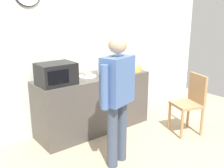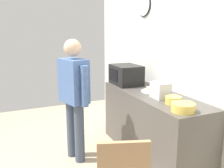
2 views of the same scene
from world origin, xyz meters
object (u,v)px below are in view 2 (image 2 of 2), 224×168
(sandwich_plate, at_px, (151,90))
(fork_utensil, at_px, (174,98))
(microwave, at_px, (126,75))
(person_standing, at_px, (74,92))
(cereal_bowl, at_px, (183,107))
(spoon_utensil, at_px, (187,102))
(salad_bowl, at_px, (173,100))
(toaster, at_px, (160,90))

(sandwich_plate, height_order, fork_utensil, sandwich_plate)
(microwave, bearing_deg, person_standing, -70.42)
(cereal_bowl, bearing_deg, microwave, 177.83)
(spoon_utensil, relative_size, person_standing, 0.10)
(sandwich_plate, relative_size, cereal_bowl, 1.11)
(cereal_bowl, relative_size, spoon_utensil, 1.47)
(salad_bowl, bearing_deg, cereal_bowl, -16.76)
(fork_utensil, height_order, spoon_utensil, same)
(salad_bowl, bearing_deg, sandwich_plate, 172.46)
(salad_bowl, distance_m, cereal_bowl, 0.27)
(sandwich_plate, height_order, toaster, toaster)
(cereal_bowl, height_order, fork_utensil, cereal_bowl)
(salad_bowl, relative_size, fork_utensil, 1.12)
(sandwich_plate, xyz_separation_m, spoon_utensil, (0.60, 0.11, -0.01))
(toaster, relative_size, fork_utensil, 1.29)
(sandwich_plate, distance_m, toaster, 0.33)
(person_standing, bearing_deg, toaster, 59.72)
(cereal_bowl, height_order, spoon_utensil, cereal_bowl)
(microwave, height_order, toaster, microwave)
(spoon_utensil, height_order, person_standing, person_standing)
(fork_utensil, xyz_separation_m, person_standing, (-0.64, -1.11, 0.05))
(sandwich_plate, bearing_deg, toaster, -13.34)
(microwave, height_order, person_standing, person_standing)
(salad_bowl, height_order, cereal_bowl, cereal_bowl)
(microwave, height_order, cereal_bowl, microwave)
(microwave, xyz_separation_m, person_standing, (0.33, -0.93, -0.10))
(cereal_bowl, distance_m, spoon_utensil, 0.36)
(salad_bowl, bearing_deg, toaster, 179.44)
(salad_bowl, height_order, spoon_utensil, salad_bowl)
(toaster, bearing_deg, fork_utensil, 61.09)
(sandwich_plate, height_order, person_standing, person_standing)
(microwave, bearing_deg, toaster, 1.82)
(cereal_bowl, bearing_deg, fork_utensil, 152.14)
(microwave, relative_size, cereal_bowl, 2.00)
(cereal_bowl, distance_m, toaster, 0.54)
(microwave, xyz_separation_m, fork_utensil, (0.97, 0.18, -0.15))
(microwave, distance_m, fork_utensil, 1.00)
(cereal_bowl, relative_size, toaster, 1.14)
(sandwich_plate, height_order, salad_bowl, salad_bowl)
(salad_bowl, bearing_deg, fork_utensil, 139.48)
(salad_bowl, distance_m, fork_utensil, 0.24)
(cereal_bowl, bearing_deg, spoon_utensil, 133.07)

